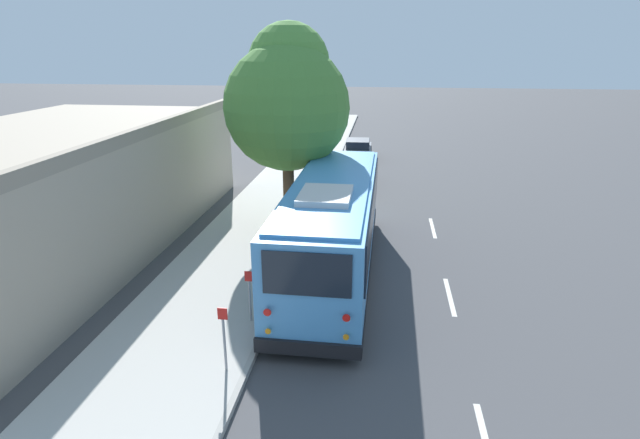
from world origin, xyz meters
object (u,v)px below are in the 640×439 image
at_px(sign_post_far, 250,295).
at_px(fire_hydrant, 308,196).
at_px(shuttle_bus, 332,223).
at_px(parked_sedan_navy, 348,172).
at_px(parked_sedan_gray, 358,150).
at_px(street_tree, 287,98).
at_px(sign_post_near, 224,338).

relative_size(sign_post_far, fire_hydrant, 1.78).
bearing_deg(shuttle_bus, parked_sedan_navy, 2.27).
height_order(shuttle_bus, parked_sedan_navy, shuttle_bus).
height_order(parked_sedan_gray, sign_post_far, sign_post_far).
distance_m(street_tree, sign_post_far, 8.92).
height_order(parked_sedan_gray, fire_hydrant, parked_sedan_gray).
distance_m(parked_sedan_navy, parked_sedan_gray, 6.03).
distance_m(street_tree, fire_hydrant, 5.37).
xyz_separation_m(sign_post_near, sign_post_far, (2.18, 0.00, -0.07)).
bearing_deg(sign_post_near, parked_sedan_navy, -4.87).
distance_m(sign_post_far, fire_hydrant, 10.44).
xyz_separation_m(parked_sedan_gray, street_tree, (-13.25, 2.08, 4.59)).
bearing_deg(shuttle_bus, fire_hydrant, 15.27).
xyz_separation_m(sign_post_far, fire_hydrant, (10.44, 0.00, -0.34)).
xyz_separation_m(parked_sedan_gray, fire_hydrant, (-10.60, 1.70, -0.06)).
distance_m(street_tree, sign_post_near, 10.84).
relative_size(street_tree, fire_hydrant, 9.73).
bearing_deg(shuttle_bus, parked_sedan_gray, 0.89).
distance_m(shuttle_bus, sign_post_near, 6.05).
bearing_deg(shuttle_bus, street_tree, 27.89).
bearing_deg(fire_hydrant, sign_post_far, -180.00).
relative_size(sign_post_near, sign_post_far, 1.10).
relative_size(parked_sedan_navy, sign_post_near, 2.67).
height_order(shuttle_bus, fire_hydrant, shuttle_bus).
height_order(parked_sedan_navy, sign_post_far, sign_post_far).
bearing_deg(fire_hydrant, sign_post_near, -180.00).
bearing_deg(parked_sedan_gray, fire_hydrant, 169.85).
bearing_deg(sign_post_far, shuttle_bus, -27.22).
bearing_deg(sign_post_far, parked_sedan_navy, -5.57).
xyz_separation_m(shuttle_bus, parked_sedan_navy, (11.48, 0.35, -1.15)).
bearing_deg(parked_sedan_gray, street_tree, 170.01).
height_order(parked_sedan_navy, street_tree, street_tree).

